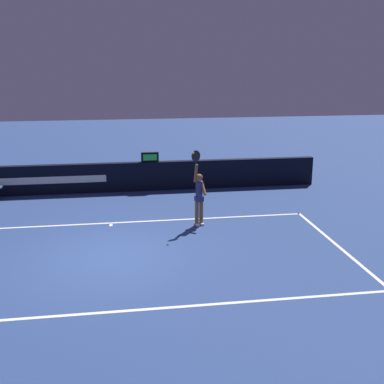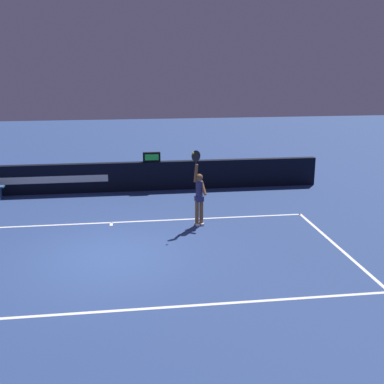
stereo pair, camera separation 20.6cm
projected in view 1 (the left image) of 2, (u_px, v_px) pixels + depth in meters
The scene contains 6 objects.
ground_plane at pixel (110, 257), 12.35m from camera, with size 60.00×60.00×0.00m, color navy.
court_lines at pixel (110, 258), 12.30m from camera, with size 12.39×5.64×0.00m.
back_wall at pixel (111, 177), 18.37m from camera, with size 16.12×0.28×1.12m.
speed_display at pixel (150, 157), 18.39m from camera, with size 0.67×0.14×0.37m.
tennis_player at pixel (199, 195), 14.49m from camera, with size 0.45×0.42×2.34m.
tennis_ball at pixel (193, 153), 13.83m from camera, with size 0.07×0.07×0.07m.
Camera 1 is at (0.36, -11.65, 4.89)m, focal length 44.86 mm.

